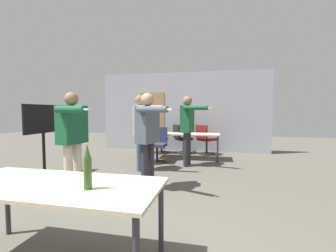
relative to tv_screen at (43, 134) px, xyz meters
name	(u,v)px	position (x,y,z in m)	size (l,w,h in m)	color
back_wall	(182,112)	(2.32, 3.77, 0.44)	(5.80, 0.12, 2.72)	#A3A8B2
conference_table_near	(54,191)	(2.12, -2.30, -0.23)	(1.88, 0.79, 0.74)	#C6B793
conference_table_far	(183,136)	(2.55, 2.45, -0.23)	(2.11, 0.69, 0.74)	#C6B793
tv_screen	(43,134)	(0.00, 0.00, 0.00)	(0.44, 0.98, 1.51)	black
person_left_plaid	(73,132)	(1.11, -0.59, 0.11)	(0.76, 0.80, 1.70)	beige
person_right_polo	(141,125)	(1.79, 0.95, 0.16)	(0.79, 0.58, 1.74)	#3D4C75
person_near_casual	(148,131)	(2.34, -0.23, 0.11)	(0.71, 0.77, 1.69)	#28282D
person_center_tall	(188,124)	(2.80, 1.62, 0.16)	(0.77, 0.73, 1.75)	#28282D
office_chair_near_pushed	(205,141)	(3.16, 3.21, -0.46)	(0.67, 0.69, 0.95)	black
office_chair_mid_tucked	(182,140)	(2.39, 3.26, -0.46)	(0.68, 0.66, 0.95)	black
office_chair_side_rolled	(159,139)	(1.65, 3.20, -0.45)	(0.60, 0.54, 0.96)	black
office_chair_far_right	(158,146)	(1.96, 1.87, -0.47)	(0.52, 0.55, 0.94)	black
beer_bottle	(87,168)	(2.50, -2.37, 0.01)	(0.07, 0.07, 0.37)	#2D511E
drink_cup	(182,131)	(2.52, 2.56, -0.12)	(0.08, 0.08, 0.10)	silver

